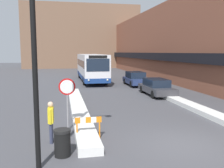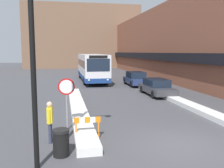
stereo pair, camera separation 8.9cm
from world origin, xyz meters
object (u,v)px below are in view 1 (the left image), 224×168
at_px(parked_car_back, 136,79).
at_px(trash_bin, 62,143).
at_px(street_lamp, 43,27).
at_px(parked_car_front, 156,87).
at_px(construction_barricade, 88,124).
at_px(city_bus, 91,67).
at_px(stop_sign, 67,93).
at_px(pedestrian, 51,118).

height_order(parked_car_back, trash_bin, parked_car_back).
distance_m(parked_car_back, street_lamp, 20.14).
distance_m(parked_car_front, construction_barricade, 11.69).
bearing_deg(parked_car_back, city_bus, 129.41).
xyz_separation_m(parked_car_back, street_lamp, (-8.23, -18.03, 3.57)).
distance_m(city_bus, street_lamp, 23.63).
height_order(parked_car_back, street_lamp, street_lamp).
relative_size(stop_sign, construction_barricade, 2.20).
height_order(city_bus, construction_barricade, city_bus).
xyz_separation_m(parked_car_back, pedestrian, (-8.20, -15.76, 0.25)).
height_order(city_bus, stop_sign, city_bus).
xyz_separation_m(city_bus, trash_bin, (-3.56, -22.30, -1.31)).
relative_size(street_lamp, construction_barricade, 6.42).
relative_size(parked_car_back, construction_barricade, 3.90).
relative_size(trash_bin, construction_barricade, 0.86).
height_order(pedestrian, trash_bin, pedestrian).
height_order(stop_sign, pedestrian, stop_sign).
bearing_deg(parked_car_back, trash_bin, -114.30).
distance_m(trash_bin, construction_barricade, 1.84).
xyz_separation_m(parked_car_front, parked_car_back, (-0.00, 6.12, 0.06)).
relative_size(stop_sign, trash_bin, 2.54).
distance_m(stop_sign, pedestrian, 1.78).
bearing_deg(construction_barricade, pedestrian, -177.51).
bearing_deg(stop_sign, parked_car_front, 47.43).
height_order(stop_sign, trash_bin, stop_sign).
xyz_separation_m(street_lamp, pedestrian, (0.04, 2.27, -3.32)).
height_order(city_bus, parked_car_back, city_bus).
relative_size(city_bus, parked_car_front, 2.67).
bearing_deg(stop_sign, parked_car_back, 62.28).
distance_m(stop_sign, trash_bin, 3.17).
bearing_deg(street_lamp, construction_barricade, 56.81).
bearing_deg(trash_bin, parked_car_front, 54.97).
height_order(parked_car_back, pedestrian, pedestrian).
bearing_deg(trash_bin, pedestrian, 106.85).
relative_size(city_bus, parked_car_back, 2.85).
bearing_deg(stop_sign, pedestrian, -115.08).
xyz_separation_m(street_lamp, trash_bin, (0.47, 0.84, -3.84)).
distance_m(parked_car_front, street_lamp, 14.93).
bearing_deg(parked_car_back, parked_car_front, -90.00).
distance_m(city_bus, stop_sign, 19.69).
relative_size(city_bus, pedestrian, 7.34).
bearing_deg(pedestrian, parked_car_front, -37.92).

